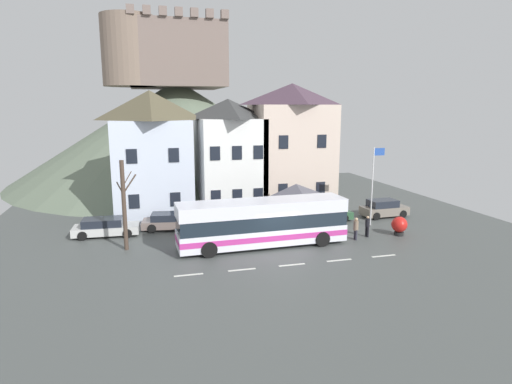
# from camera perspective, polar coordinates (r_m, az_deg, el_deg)

# --- Properties ---
(ground_plane) EXTENTS (40.00, 60.00, 0.07)m
(ground_plane) POSITION_cam_1_polar(r_m,az_deg,el_deg) (27.79, 3.15, -7.99)
(ground_plane) COLOR #4A4F4D
(townhouse_00) EXTENTS (6.26, 6.12, 10.38)m
(townhouse_00) POSITION_cam_1_polar(r_m,az_deg,el_deg) (37.18, -13.49, 4.83)
(townhouse_00) COLOR silver
(townhouse_00) RESTS_ON ground_plane
(townhouse_01) EXTENTS (5.31, 6.94, 9.74)m
(townhouse_01) POSITION_cam_1_polar(r_m,az_deg,el_deg) (38.36, -3.63, 4.81)
(townhouse_01) COLOR white
(townhouse_01) RESTS_ON ground_plane
(townhouse_02) EXTENTS (6.77, 5.63, 11.07)m
(townhouse_02) POSITION_cam_1_polar(r_m,az_deg,el_deg) (39.16, 4.67, 5.90)
(townhouse_02) COLOR beige
(townhouse_02) RESTS_ON ground_plane
(hilltop_castle) EXTENTS (39.65, 39.65, 19.49)m
(hilltop_castle) POSITION_cam_1_polar(r_m,az_deg,el_deg) (55.26, -10.24, 8.40)
(hilltop_castle) COLOR slate
(hilltop_castle) RESTS_ON ground_plane
(transit_bus) EXTENTS (11.23, 2.88, 3.09)m
(transit_bus) POSITION_cam_1_polar(r_m,az_deg,el_deg) (28.50, 0.86, -4.13)
(transit_bus) COLOR white
(transit_bus) RESTS_ON ground_plane
(bus_shelter) EXTENTS (3.60, 3.60, 3.41)m
(bus_shelter) POSITION_cam_1_polar(r_m,az_deg,el_deg) (32.68, 5.28, 0.16)
(bus_shelter) COLOR #473D33
(bus_shelter) RESTS_ON ground_plane
(parked_car_00) EXTENTS (4.80, 2.43, 1.23)m
(parked_car_00) POSITION_cam_1_polar(r_m,az_deg,el_deg) (33.33, -10.88, -3.77)
(parked_car_00) COLOR slate
(parked_car_00) RESTS_ON ground_plane
(parked_car_01) EXTENTS (3.89, 1.96, 1.45)m
(parked_car_01) POSITION_cam_1_polar(r_m,az_deg,el_deg) (37.93, 16.40, -2.08)
(parked_car_01) COLOR slate
(parked_car_01) RESTS_ON ground_plane
(parked_car_02) EXTENTS (4.61, 2.13, 1.28)m
(parked_car_02) POSITION_cam_1_polar(r_m,az_deg,el_deg) (32.88, -19.16, -4.37)
(parked_car_02) COLOR silver
(parked_car_02) RESTS_ON ground_plane
(parked_car_03) EXTENTS (4.66, 2.13, 1.29)m
(parked_car_03) POSITION_cam_1_polar(r_m,az_deg,el_deg) (35.56, 8.63, -2.72)
(parked_car_03) COLOR #2B5435
(parked_car_03) RESTS_ON ground_plane
(pedestrian_00) EXTENTS (0.34, 0.38, 1.57)m
(pedestrian_00) POSITION_cam_1_polar(r_m,az_deg,el_deg) (30.87, 12.96, -4.59)
(pedestrian_00) COLOR #2D2D38
(pedestrian_00) RESTS_ON ground_plane
(pedestrian_01) EXTENTS (0.31, 0.34, 1.51)m
(pedestrian_01) POSITION_cam_1_polar(r_m,az_deg,el_deg) (31.77, 14.39, -4.25)
(pedestrian_01) COLOR black
(pedestrian_01) RESTS_ON ground_plane
(public_bench) EXTENTS (1.64, 0.48, 0.87)m
(public_bench) POSITION_cam_1_polar(r_m,az_deg,el_deg) (34.74, 0.82, -3.20)
(public_bench) COLOR #473828
(public_bench) RESTS_ON ground_plane
(flagpole) EXTENTS (0.95, 0.10, 6.06)m
(flagpole) POSITION_cam_1_polar(r_m,az_deg,el_deg) (34.44, 15.16, 1.55)
(flagpole) COLOR silver
(flagpole) RESTS_ON ground_plane
(harbour_buoy) EXTENTS (1.12, 1.12, 1.37)m
(harbour_buoy) POSITION_cam_1_polar(r_m,az_deg,el_deg) (32.76, 18.28, -4.14)
(harbour_buoy) COLOR black
(harbour_buoy) RESTS_ON ground_plane
(bare_tree_00) EXTENTS (1.29, 0.97, 5.80)m
(bare_tree_00) POSITION_cam_1_polar(r_m,az_deg,el_deg) (28.74, -16.90, -1.57)
(bare_tree_00) COLOR #47382D
(bare_tree_00) RESTS_ON ground_plane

